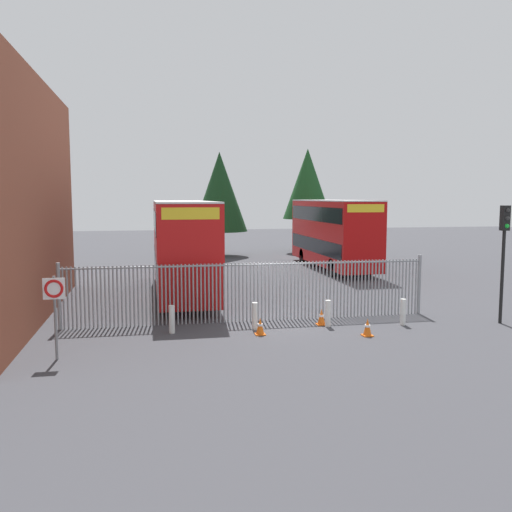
% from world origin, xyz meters
% --- Properties ---
extents(ground_plane, '(100.00, 100.00, 0.00)m').
position_xyz_m(ground_plane, '(0.00, 8.00, 0.00)').
color(ground_plane, '#3D3D42').
extents(palisade_fence, '(13.65, 0.14, 2.35)m').
position_xyz_m(palisade_fence, '(-0.99, 0.00, 1.18)').
color(palisade_fence, gray).
rests_on(palisade_fence, ground).
extents(double_decker_bus_near_gate, '(2.54, 10.81, 4.42)m').
position_xyz_m(double_decker_bus_near_gate, '(-3.12, 5.91, 2.42)').
color(double_decker_bus_near_gate, red).
rests_on(double_decker_bus_near_gate, ground).
extents(double_decker_bus_behind_fence_left, '(2.54, 10.81, 4.42)m').
position_xyz_m(double_decker_bus_behind_fence_left, '(6.95, 13.82, 2.42)').
color(double_decker_bus_behind_fence_left, '#B70C0C').
rests_on(double_decker_bus_behind_fence_left, ground).
extents(bollard_near_left, '(0.20, 0.20, 0.95)m').
position_xyz_m(bollard_near_left, '(-3.93, -1.24, 0.47)').
color(bollard_near_left, silver).
rests_on(bollard_near_left, ground).
extents(bollard_center_front, '(0.20, 0.20, 0.95)m').
position_xyz_m(bollard_center_front, '(-1.08, -1.28, 0.47)').
color(bollard_center_front, silver).
rests_on(bollard_center_front, ground).
extents(bollard_near_right, '(0.20, 0.20, 0.95)m').
position_xyz_m(bollard_near_right, '(1.56, -1.36, 0.47)').
color(bollard_near_right, silver).
rests_on(bollard_near_right, ground).
extents(bollard_far_right, '(0.20, 0.20, 0.95)m').
position_xyz_m(bollard_far_right, '(4.30, -1.64, 0.47)').
color(bollard_far_right, silver).
rests_on(bollard_far_right, ground).
extents(traffic_cone_by_gate, '(0.34, 0.34, 0.59)m').
position_xyz_m(traffic_cone_by_gate, '(2.43, -2.89, 0.29)').
color(traffic_cone_by_gate, orange).
rests_on(traffic_cone_by_gate, ground).
extents(traffic_cone_mid_forecourt, '(0.34, 0.34, 0.59)m').
position_xyz_m(traffic_cone_mid_forecourt, '(-1.04, -2.05, 0.29)').
color(traffic_cone_mid_forecourt, orange).
rests_on(traffic_cone_mid_forecourt, ground).
extents(traffic_cone_near_kerb, '(0.34, 0.34, 0.59)m').
position_xyz_m(traffic_cone_near_kerb, '(1.41, -1.08, 0.29)').
color(traffic_cone_near_kerb, orange).
rests_on(traffic_cone_near_kerb, ground).
extents(speed_limit_sign_post, '(0.60, 0.14, 2.40)m').
position_xyz_m(speed_limit_sign_post, '(-7.27, -3.73, 1.78)').
color(speed_limit_sign_post, slate).
rests_on(speed_limit_sign_post, ground).
extents(traffic_light_kerbside, '(0.28, 0.33, 4.30)m').
position_xyz_m(traffic_light_kerbside, '(7.94, -2.08, 2.99)').
color(traffic_light_kerbside, black).
rests_on(traffic_light_kerbside, ground).
extents(tree_tall_back, '(4.05, 4.05, 8.60)m').
position_xyz_m(tree_tall_back, '(8.33, 24.34, 5.69)').
color(tree_tall_back, '#4C3823').
rests_on(tree_tall_back, ground).
extents(tree_short_side, '(4.30, 4.30, 8.09)m').
position_xyz_m(tree_short_side, '(0.79, 22.76, 5.01)').
color(tree_short_side, '#4C3823').
rests_on(tree_short_side, ground).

